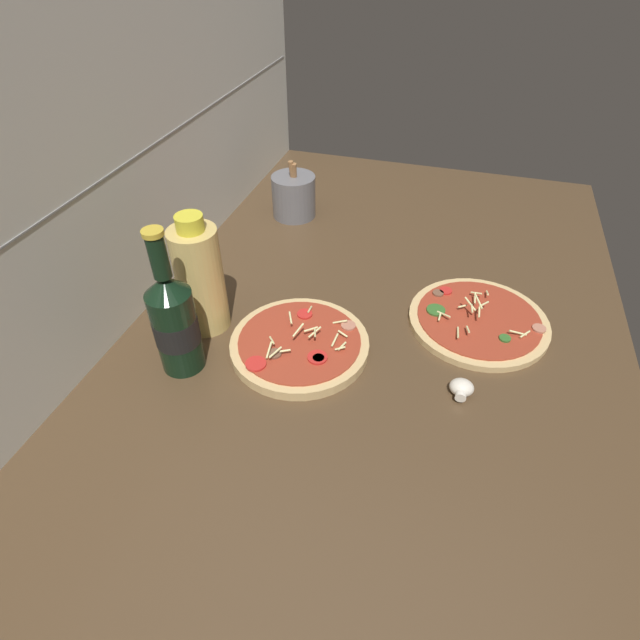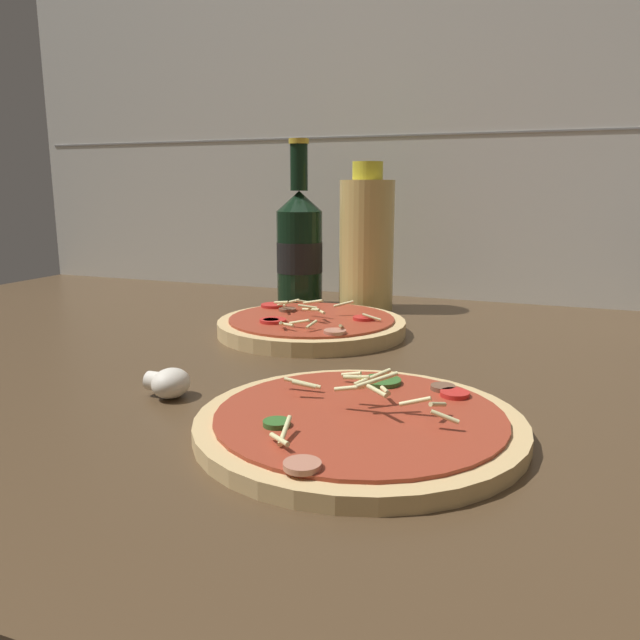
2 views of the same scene
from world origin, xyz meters
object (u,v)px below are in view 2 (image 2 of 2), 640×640
pizza_near (360,423)px  beer_bottle (300,247)px  mushroom_left (169,383)px  oil_bottle (367,243)px  pizza_far (311,326)px

pizza_near → beer_bottle: beer_bottle is taller
pizza_near → mushroom_left: (-18.90, 1.69, 0.58)cm
beer_bottle → oil_bottle: 11.01cm
oil_bottle → mushroom_left: oil_bottle is taller
pizza_near → oil_bottle: 51.91cm
oil_bottle → mushroom_left: (-4.33, -47.19, -9.08)cm
beer_bottle → oil_bottle: beer_bottle is taller
pizza_far → mushroom_left: size_ratio=5.98×
beer_bottle → mushroom_left: 47.45cm
pizza_far → pizza_near: bearing=-61.6°
pizza_far → mushroom_left: pizza_far is taller
pizza_far → oil_bottle: oil_bottle is taller
pizza_far → oil_bottle: (1.68, 18.84, 9.38)cm
pizza_far → beer_bottle: beer_bottle is taller
beer_bottle → pizza_far: bearing=-62.7°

